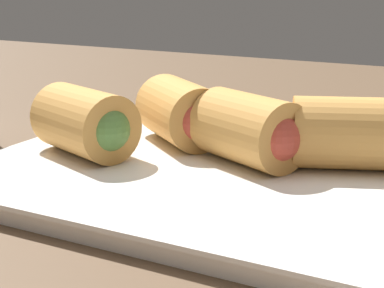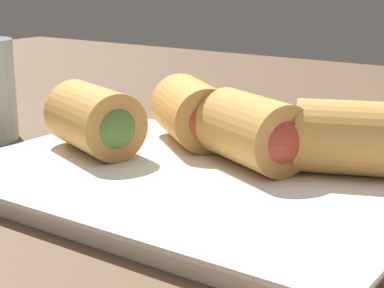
{
  "view_description": "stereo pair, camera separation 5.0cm",
  "coord_description": "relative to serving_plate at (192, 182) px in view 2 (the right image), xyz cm",
  "views": [
    {
      "loc": [
        -20.92,
        34.8,
        17.1
      ],
      "look_at": [
        -0.82,
        -2.43,
        5.53
      ],
      "focal_mm": 60.0,
      "sensor_mm": 36.0,
      "label": 1
    },
    {
      "loc": [
        -25.17,
        32.16,
        17.1
      ],
      "look_at": [
        -0.82,
        -2.43,
        5.53
      ],
      "focal_mm": 60.0,
      "sensor_mm": 36.0,
      "label": 2
    }
  ],
  "objects": [
    {
      "name": "table_surface",
      "position": [
        0.82,
        2.43,
        -1.76
      ],
      "size": [
        180.0,
        140.0,
        2.0
      ],
      "color": "brown",
      "rests_on": "ground"
    },
    {
      "name": "serving_plate",
      "position": [
        0.0,
        0.0,
        0.0
      ],
      "size": [
        31.95,
        22.17,
        1.5
      ],
      "color": "white",
      "rests_on": "table_surface"
    },
    {
      "name": "roll_back_left",
      "position": [
        -9.49,
        -6.21,
        3.28
      ],
      "size": [
        8.89,
        7.53,
        5.08
      ],
      "color": "#D19347",
      "rests_on": "serving_plate"
    },
    {
      "name": "roll_front_left",
      "position": [
        8.74,
        0.1,
        3.28
      ],
      "size": [
        8.88,
        7.37,
        5.08
      ],
      "color": "#D19347",
      "rests_on": "serving_plate"
    },
    {
      "name": "roll_back_right",
      "position": [
        4.15,
        -6.2,
        3.28
      ],
      "size": [
        9.06,
        8.63,
        5.08
      ],
      "color": "#D19347",
      "rests_on": "serving_plate"
    },
    {
      "name": "spoon",
      "position": [
        0.04,
        -16.93,
        -0.09
      ],
      "size": [
        16.32,
        8.41,
        1.44
      ],
      "color": "#B2B2B7",
      "rests_on": "table_surface"
    },
    {
      "name": "roll_front_right",
      "position": [
        -2.96,
        -3.65,
        3.28
      ],
      "size": [
        8.96,
        7.76,
        5.08
      ],
      "color": "#D19347",
      "rests_on": "serving_plate"
    }
  ]
}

